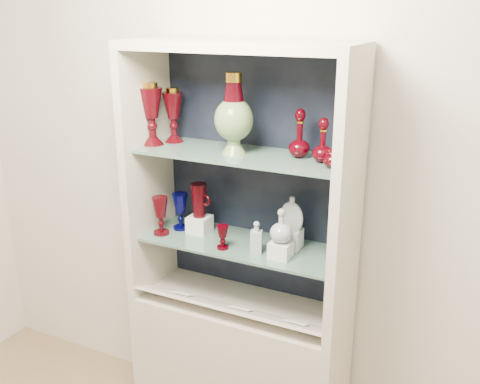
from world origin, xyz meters
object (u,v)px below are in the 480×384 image
at_px(pedestal_lamp_left, 152,114).
at_px(ruby_decanter_a, 300,130).
at_px(pedestal_lamp_right, 173,115).
at_px(ruby_decanter_b, 323,139).
at_px(ruby_pitcher, 199,200).
at_px(cameo_medallion, 344,217).
at_px(clear_square_bottle, 256,237).
at_px(flat_flask, 292,213).
at_px(enamel_urn, 234,114).
at_px(cobalt_goblet, 180,211).
at_px(ruby_goblet_small, 223,237).
at_px(ruby_goblet_tall, 161,216).
at_px(clear_round_decanter, 281,226).
at_px(lidded_bowl, 334,156).

relative_size(pedestal_lamp_left, ruby_decanter_a, 1.22).
relative_size(pedestal_lamp_right, ruby_decanter_b, 1.29).
xyz_separation_m(ruby_pitcher, cameo_medallion, (0.68, 0.06, 0.01)).
xyz_separation_m(ruby_decanter_b, clear_square_bottle, (-0.25, -0.08, -0.44)).
height_order(flat_flask, cameo_medallion, flat_flask).
distance_m(pedestal_lamp_left, enamel_urn, 0.41).
bearing_deg(ruby_decanter_b, ruby_decanter_a, 163.73).
height_order(ruby_decanter_b, cobalt_goblet, ruby_decanter_b).
bearing_deg(pedestal_lamp_left, ruby_decanter_a, 6.27).
distance_m(cobalt_goblet, flat_flask, 0.57).
bearing_deg(cobalt_goblet, ruby_goblet_small, -22.00).
xyz_separation_m(ruby_decanter_b, cameo_medallion, (0.09, 0.08, -0.35)).
distance_m(pedestal_lamp_right, ruby_decanter_a, 0.63).
bearing_deg(flat_flask, ruby_goblet_tall, -159.83).
bearing_deg(ruby_goblet_small, ruby_decanter_b, 14.84).
xyz_separation_m(pedestal_lamp_right, clear_square_bottle, (0.48, -0.12, -0.47)).
bearing_deg(flat_flask, clear_round_decanter, -83.35).
relative_size(enamel_urn, lidded_bowl, 3.73).
bearing_deg(enamel_urn, ruby_decanter_b, 4.23).
bearing_deg(flat_flask, ruby_decanter_a, 10.77).
bearing_deg(cobalt_goblet, pedestal_lamp_left, -152.09).
relative_size(pedestal_lamp_left, ruby_decanter_b, 1.45).
distance_m(cobalt_goblet, ruby_pitcher, 0.13).
relative_size(pedestal_lamp_left, ruby_goblet_small, 2.60).
relative_size(lidded_bowl, ruby_goblet_tall, 0.50).
xyz_separation_m(ruby_decanter_a, clear_round_decanter, (-0.03, -0.11, -0.39)).
xyz_separation_m(lidded_bowl, ruby_goblet_tall, (-0.81, -0.03, -0.37)).
height_order(pedestal_lamp_left, enamel_urn, enamel_urn).
relative_size(pedestal_lamp_left, cobalt_goblet, 1.58).
xyz_separation_m(ruby_goblet_small, clear_square_bottle, (0.15, 0.03, 0.02)).
bearing_deg(ruby_goblet_small, cobalt_goblet, 158.00).
distance_m(enamel_urn, cameo_medallion, 0.64).
xyz_separation_m(ruby_goblet_tall, ruby_pitcher, (0.15, 0.10, 0.07)).
xyz_separation_m(pedestal_lamp_left, ruby_goblet_small, (0.39, -0.06, -0.51)).
height_order(ruby_goblet_small, ruby_pitcher, ruby_pitcher).
distance_m(pedestal_lamp_left, clear_square_bottle, 0.73).
distance_m(ruby_decanter_a, clear_square_bottle, 0.50).
xyz_separation_m(ruby_decanter_a, cameo_medallion, (0.20, 0.04, -0.37)).
bearing_deg(ruby_pitcher, lidded_bowl, 2.26).
bearing_deg(flat_flask, ruby_decanter_b, -4.00).
bearing_deg(ruby_decanter_a, ruby_decanter_b, -16.27).
height_order(pedestal_lamp_right, enamel_urn, enamel_urn).
xyz_separation_m(enamel_urn, cobalt_goblet, (-0.31, 0.04, -0.50)).
xyz_separation_m(cobalt_goblet, clear_square_bottle, (0.44, -0.09, -0.02)).
bearing_deg(pedestal_lamp_left, ruby_pitcher, 15.36).
bearing_deg(ruby_goblet_tall, enamel_urn, 8.93).
distance_m(pedestal_lamp_left, cameo_medallion, 0.97).
xyz_separation_m(clear_square_bottle, cameo_medallion, (0.34, 0.15, 0.10)).
relative_size(cobalt_goblet, ruby_pitcher, 1.11).
height_order(enamel_urn, clear_round_decanter, enamel_urn).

